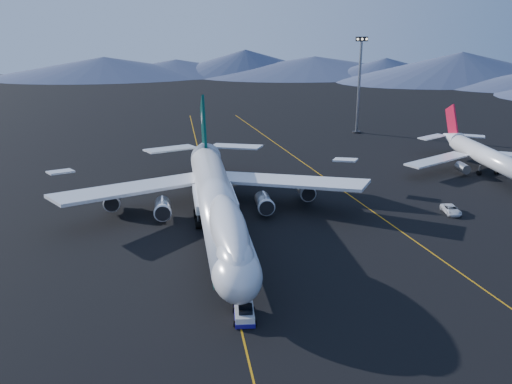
{
  "coord_description": "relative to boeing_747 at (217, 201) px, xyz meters",
  "views": [
    {
      "loc": [
        -7.61,
        -92.89,
        38.42
      ],
      "look_at": [
        7.32,
        3.25,
        6.0
      ],
      "focal_mm": 40.0,
      "sensor_mm": 36.0,
      "label": 1
    }
  ],
  "objects": [
    {
      "name": "ground",
      "position": [
        -0.0,
        -0.03,
        -5.81
      ],
      "size": [
        500.0,
        500.0,
        0.0
      ],
      "primitive_type": "plane",
      "color": "black",
      "rests_on": "ground"
    },
    {
      "name": "taxiway_line_main",
      "position": [
        -0.0,
        -0.03,
        -5.8
      ],
      "size": [
        0.25,
        220.0,
        0.01
      ],
      "primitive_type": "cube",
      "color": "#C8840B",
      "rests_on": "ground"
    },
    {
      "name": "taxiway_line_side",
      "position": [
        30.0,
        9.97,
        -5.8
      ],
      "size": [
        28.08,
        198.09,
        0.01
      ],
      "primitive_type": "cube",
      "rotation": [
        0.0,
        0.0,
        0.14
      ],
      "color": "#C8840B",
      "rests_on": "ground"
    },
    {
      "name": "boeing_747",
      "position": [
        0.0,
        0.0,
        0.0
      ],
      "size": [
        59.62,
        72.43,
        19.37
      ],
      "color": "silver",
      "rests_on": "ground"
    },
    {
      "name": "pushback_tug",
      "position": [
        0.73,
        -29.53,
        -5.12
      ],
      "size": [
        3.25,
        5.24,
        2.19
      ],
      "rotation": [
        0.0,
        0.0,
        -0.08
      ],
      "color": "silver",
      "rests_on": "ground"
    },
    {
      "name": "second_jet",
      "position": [
        65.89,
        24.98,
        -1.77
      ],
      "size": [
        41.58,
        46.97,
        13.37
      ],
      "rotation": [
        0.0,
        0.0,
        -0.25
      ],
      "color": "silver",
      "rests_on": "ground"
    },
    {
      "name": "service_van",
      "position": [
        45.02,
        2.45,
        -5.04
      ],
      "size": [
        3.03,
        5.76,
        1.55
      ],
      "primitive_type": "imported",
      "rotation": [
        0.0,
        0.0,
        -0.08
      ],
      "color": "white",
      "rests_on": "ground"
    },
    {
      "name": "floodlight_mast",
      "position": [
        49.88,
        73.95,
        8.8
      ],
      "size": [
        3.56,
        2.67,
        28.85
      ],
      "rotation": [
        0.0,
        0.0,
        0.24
      ],
      "color": "black",
      "rests_on": "ground"
    }
  ]
}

